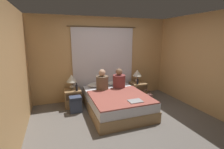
% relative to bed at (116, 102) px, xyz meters
% --- Properties ---
extents(ground_plane, '(16.00, 16.00, 0.00)m').
position_rel_bed_xyz_m(ground_plane, '(0.00, -0.69, -0.23)').
color(ground_plane, '#66605B').
extents(wall_back, '(4.34, 0.06, 2.50)m').
position_rel_bed_xyz_m(wall_back, '(0.00, 1.09, 1.02)').
color(wall_back, tan).
rests_on(wall_back, ground_plane).
extents(wall_left, '(0.06, 3.63, 2.50)m').
position_rel_bed_xyz_m(wall_left, '(-2.14, -0.69, 1.02)').
color(wall_left, tan).
rests_on(wall_left, ground_plane).
extents(wall_right, '(0.06, 3.63, 2.50)m').
position_rel_bed_xyz_m(wall_right, '(2.14, -0.69, 1.02)').
color(wall_right, tan).
rests_on(wall_right, ground_plane).
extents(curtain_panel, '(2.12, 0.02, 2.21)m').
position_rel_bed_xyz_m(curtain_panel, '(0.00, 1.03, 0.87)').
color(curtain_panel, silver).
rests_on(curtain_panel, ground_plane).
extents(bed, '(1.44, 1.95, 0.47)m').
position_rel_bed_xyz_m(bed, '(0.00, 0.00, 0.00)').
color(bed, '#99754C').
rests_on(bed, ground_plane).
extents(nightstand_left, '(0.44, 0.47, 0.48)m').
position_rel_bed_xyz_m(nightstand_left, '(-1.03, 0.68, 0.01)').
color(nightstand_left, '#937047').
rests_on(nightstand_left, ground_plane).
extents(nightstand_right, '(0.44, 0.47, 0.48)m').
position_rel_bed_xyz_m(nightstand_right, '(1.03, 0.68, 0.01)').
color(nightstand_right, '#937047').
rests_on(nightstand_right, ground_plane).
extents(lamp_left, '(0.29, 0.29, 0.41)m').
position_rel_bed_xyz_m(lamp_left, '(-1.03, 0.76, 0.53)').
color(lamp_left, '#B2A899').
rests_on(lamp_left, nightstand_left).
extents(lamp_right, '(0.29, 0.29, 0.41)m').
position_rel_bed_xyz_m(lamp_right, '(1.03, 0.76, 0.53)').
color(lamp_right, '#B2A899').
rests_on(lamp_right, nightstand_right).
extents(pillow_left, '(0.54, 0.32, 0.12)m').
position_rel_bed_xyz_m(pillow_left, '(-0.32, 0.78, 0.30)').
color(pillow_left, white).
rests_on(pillow_left, bed).
extents(pillow_right, '(0.54, 0.32, 0.12)m').
position_rel_bed_xyz_m(pillow_right, '(0.32, 0.78, 0.30)').
color(pillow_right, white).
rests_on(pillow_right, bed).
extents(blanket_on_bed, '(1.38, 1.34, 0.03)m').
position_rel_bed_xyz_m(blanket_on_bed, '(0.00, -0.28, 0.25)').
color(blanket_on_bed, '#994C42').
rests_on(blanket_on_bed, bed).
extents(person_left_in_bed, '(0.34, 0.34, 0.58)m').
position_rel_bed_xyz_m(person_left_in_bed, '(-0.24, 0.42, 0.47)').
color(person_left_in_bed, brown).
rests_on(person_left_in_bed, bed).
extents(person_right_in_bed, '(0.36, 0.36, 0.57)m').
position_rel_bed_xyz_m(person_right_in_bed, '(0.26, 0.42, 0.46)').
color(person_right_in_bed, brown).
rests_on(person_right_in_bed, bed).
extents(beer_bottle_on_left_stand, '(0.06, 0.06, 0.22)m').
position_rel_bed_xyz_m(beer_bottle_on_left_stand, '(-0.93, 0.54, 0.34)').
color(beer_bottle_on_left_stand, black).
rests_on(beer_bottle_on_left_stand, nightstand_left).
extents(beer_bottle_on_right_stand, '(0.06, 0.06, 0.23)m').
position_rel_bed_xyz_m(beer_bottle_on_right_stand, '(0.94, 0.54, 0.34)').
color(beer_bottle_on_right_stand, black).
rests_on(beer_bottle_on_right_stand, nightstand_right).
extents(laptop_on_bed, '(0.31, 0.23, 0.02)m').
position_rel_bed_xyz_m(laptop_on_bed, '(0.20, -0.71, 0.28)').
color(laptop_on_bed, '#9EA0A5').
rests_on(laptop_on_bed, blanket_on_bed).
extents(backpack_on_floor, '(0.30, 0.25, 0.42)m').
position_rel_bed_xyz_m(backpack_on_floor, '(-1.01, 0.26, 0.01)').
color(backpack_on_floor, '#333D56').
rests_on(backpack_on_floor, ground_plane).
extents(handbag_on_floor, '(0.34, 0.14, 0.40)m').
position_rel_bed_xyz_m(handbag_on_floor, '(1.06, 0.21, -0.10)').
color(handbag_on_floor, brown).
rests_on(handbag_on_floor, ground_plane).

